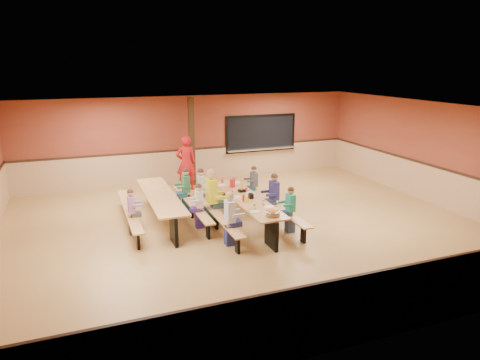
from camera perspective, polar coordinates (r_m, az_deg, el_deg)
name	(u,v)px	position (r m, az deg, el deg)	size (l,w,h in m)	color
ground	(244,228)	(11.03, 0.60, -6.36)	(12.00, 12.00, 0.00)	olive
room_envelope	(245,202)	(10.79, 0.61, -2.96)	(12.04, 10.04, 3.02)	brown
kitchen_pass_through	(261,135)	(16.04, 2.81, 6.03)	(2.78, 0.28, 1.38)	black
structural_post	(192,142)	(14.61, -6.45, 5.08)	(0.18, 0.18, 3.00)	#301F10
cafeteria_table_main	(246,205)	(11.06, 0.85, -3.39)	(1.91, 3.70, 0.74)	#BE844B
cafeteria_table_second	(161,202)	(11.47, -10.51, -2.97)	(1.91, 3.70, 0.74)	#BE844B
seated_child_white_left	(230,219)	(9.82, -1.35, -5.22)	(0.39, 0.32, 1.26)	silver
seated_adult_yellow	(212,198)	(11.05, -3.78, -2.36)	(0.49, 0.40, 1.45)	gold
seated_child_grey_left	(201,191)	(12.03, -5.22, -1.43)	(0.39, 0.32, 1.24)	#B8B8B8
seated_child_teal_right	(290,210)	(10.63, 6.72, -4.00)	(0.34, 0.28, 1.15)	#219673
seated_child_navy_right	(274,197)	(11.42, 4.55, -2.30)	(0.39, 0.32, 1.26)	navy
seated_child_char_right	(254,186)	(12.66, 1.86, -0.76)	(0.34, 0.28, 1.14)	#43474C
seated_child_purple_sec	(132,212)	(10.78, -14.23, -4.17)	(0.33, 0.27, 1.13)	#945F91
seated_child_green_sec	(186,190)	(12.12, -7.19, -1.36)	(0.38, 0.31, 1.24)	#296440
seated_child_tan_sec	(199,206)	(10.89, -5.48, -3.50)	(0.34, 0.28, 1.15)	beige
standing_woman	(186,163)	(14.13, -7.21, 2.27)	(0.66, 0.44, 1.82)	red
punch_pitcher	(232,183)	(11.87, -1.02, -0.45)	(0.16, 0.16, 0.22)	red
chip_bowl	(273,213)	(9.68, 4.41, -4.40)	(0.32, 0.32, 0.15)	orange
napkin_dispenser	(251,196)	(10.91, 1.47, -2.14)	(0.10, 0.14, 0.13)	black
condiment_mustard	(247,199)	(10.59, 0.88, -2.55)	(0.06, 0.06, 0.17)	yellow
condiment_ketchup	(243,198)	(10.67, 0.46, -2.42)	(0.06, 0.06, 0.17)	#B2140F
table_paddle	(241,187)	(11.43, 0.20, -0.93)	(0.16, 0.16, 0.56)	black
place_settings	(246,195)	(10.98, 0.86, -2.06)	(0.65, 3.30, 0.11)	beige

